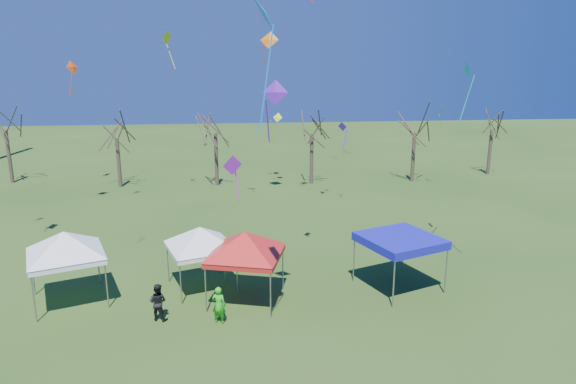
% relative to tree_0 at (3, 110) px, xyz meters
% --- Properties ---
extents(ground, '(140.00, 140.00, 0.00)m').
position_rel_tree_0_xyz_m(ground, '(20.85, -27.38, -6.49)').
color(ground, '#294716').
rests_on(ground, ground).
extents(tree_0, '(3.83, 3.83, 8.44)m').
position_rel_tree_0_xyz_m(tree_0, '(0.00, 0.00, 0.00)').
color(tree_0, '#3D2D21').
rests_on(tree_0, ground).
extents(tree_1, '(3.42, 3.42, 7.54)m').
position_rel_tree_0_xyz_m(tree_1, '(10.08, -2.73, -0.70)').
color(tree_1, '#3D2D21').
rests_on(tree_1, ground).
extents(tree_2, '(3.71, 3.71, 8.18)m').
position_rel_tree_0_xyz_m(tree_2, '(18.48, -3.01, -0.20)').
color(tree_2, '#3D2D21').
rests_on(tree_2, ground).
extents(tree_3, '(3.59, 3.59, 7.91)m').
position_rel_tree_0_xyz_m(tree_3, '(26.88, -3.34, -0.41)').
color(tree_3, '#3D2D21').
rests_on(tree_3, ground).
extents(tree_4, '(3.58, 3.58, 7.89)m').
position_rel_tree_0_xyz_m(tree_4, '(36.20, -3.38, -0.43)').
color(tree_4, '#3D2D21').
rests_on(tree_4, ground).
extents(tree_5, '(3.39, 3.39, 7.46)m').
position_rel_tree_0_xyz_m(tree_5, '(44.57, -1.32, -0.76)').
color(tree_5, '#3D2D21').
rests_on(tree_5, ground).
extents(tent_white_west, '(4.15, 4.15, 3.90)m').
position_rel_tree_0_xyz_m(tent_white_west, '(12.29, -25.05, -3.34)').
color(tent_white_west, gray).
rests_on(tent_white_west, ground).
extents(tent_white_mid, '(3.86, 3.86, 3.59)m').
position_rel_tree_0_xyz_m(tent_white_mid, '(18.26, -24.22, -3.59)').
color(tent_white_mid, gray).
rests_on(tent_white_mid, ground).
extents(tent_red, '(4.21, 4.21, 3.86)m').
position_rel_tree_0_xyz_m(tent_red, '(20.36, -25.82, -3.37)').
color(tent_red, gray).
rests_on(tent_red, ground).
extents(tent_blue, '(4.30, 4.30, 2.62)m').
position_rel_tree_0_xyz_m(tent_blue, '(27.76, -25.26, -4.08)').
color(tent_blue, gray).
rests_on(tent_blue, ground).
extents(person_green, '(0.69, 0.56, 1.64)m').
position_rel_tree_0_xyz_m(person_green, '(19.15, -27.82, -5.67)').
color(person_green, green).
rests_on(person_green, ground).
extents(person_dark, '(0.95, 0.84, 1.64)m').
position_rel_tree_0_xyz_m(person_dark, '(16.57, -27.26, -5.67)').
color(person_dark, black).
rests_on(person_dark, ground).
extents(kite_1, '(1.00, 0.64, 2.30)m').
position_rel_tree_0_xyz_m(kite_1, '(19.88, -23.85, -0.52)').
color(kite_1, purple).
rests_on(kite_1, ground).
extents(kite_22, '(1.10, 1.01, 2.99)m').
position_rel_tree_0_xyz_m(kite_22, '(23.80, -3.67, -0.59)').
color(kite_22, '#E6FF1A').
rests_on(kite_22, ground).
extents(kite_5, '(0.79, 1.31, 4.23)m').
position_rel_tree_0_xyz_m(kite_5, '(21.01, -31.19, 5.63)').
color(kite_5, '#147CDD').
rests_on(kite_5, ground).
extents(kite_2, '(0.95, 1.22, 2.90)m').
position_rel_tree_0_xyz_m(kite_2, '(7.00, -2.67, 3.69)').
color(kite_2, '#F74D0D').
rests_on(kite_2, ground).
extents(kite_27, '(1.02, 0.65, 2.45)m').
position_rel_tree_0_xyz_m(kite_27, '(21.58, -27.85, 3.07)').
color(kite_27, '#621ABA').
rests_on(kite_27, ground).
extents(kite_12, '(0.65, 0.83, 2.71)m').
position_rel_tree_0_xyz_m(kite_12, '(37.37, -6.15, 0.01)').
color(kite_12, green).
rests_on(kite_12, ground).
extents(kite_19, '(0.75, 0.75, 2.04)m').
position_rel_tree_0_xyz_m(kite_19, '(28.10, -10.30, -0.55)').
color(kite_19, '#581CC6').
rests_on(kite_19, ground).
extents(kite_17, '(0.60, 1.04, 3.15)m').
position_rel_tree_0_xyz_m(kite_17, '(32.32, -21.22, 3.74)').
color(kite_17, '#0CBB9D').
rests_on(kite_17, ground).
extents(kite_13, '(1.01, 1.14, 2.84)m').
position_rel_tree_0_xyz_m(kite_13, '(15.21, -6.84, 5.88)').
color(kite_13, '#E0EE19').
rests_on(kite_13, ground).
extents(kite_11, '(1.59, 1.26, 3.07)m').
position_rel_tree_0_xyz_m(kite_11, '(22.77, -9.03, 5.70)').
color(kite_11, '#D7660B').
rests_on(kite_11, ground).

